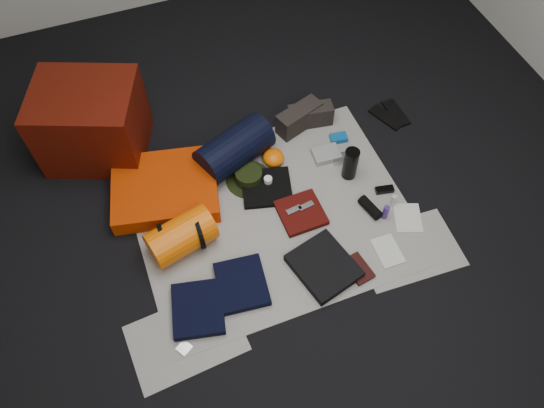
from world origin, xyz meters
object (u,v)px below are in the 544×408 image
object	(u,v)px
water_bottle	(350,164)
paperback_book	(358,269)
sleeping_pad	(165,189)
compact_camera	(341,159)
red_cabinet	(91,122)
navy_duffel	(235,149)
stuff_sack	(181,236)

from	to	relation	value
water_bottle	paperback_book	distance (m)	0.67
sleeping_pad	water_bottle	xyz separation A→B (m)	(1.12, -0.27, 0.06)
compact_camera	paperback_book	bearing A→B (deg)	-104.11
red_cabinet	paperback_book	bearing A→B (deg)	-27.81
red_cabinet	water_bottle	xyz separation A→B (m)	(1.42, -0.78, -0.13)
water_bottle	navy_duffel	bearing A→B (deg)	150.30
stuff_sack	paperback_book	xyz separation A→B (m)	(0.88, -0.50, -0.10)
sleeping_pad	red_cabinet	bearing A→B (deg)	120.95
stuff_sack	water_bottle	world-z (taller)	water_bottle
red_cabinet	sleeping_pad	world-z (taller)	red_cabinet
navy_duffel	water_bottle	distance (m)	0.73
red_cabinet	water_bottle	world-z (taller)	red_cabinet
red_cabinet	compact_camera	xyz separation A→B (m)	(1.42, -0.66, -0.23)
sleeping_pad	stuff_sack	world-z (taller)	stuff_sack
red_cabinet	sleeping_pad	bearing A→B (deg)	-37.03
sleeping_pad	paperback_book	world-z (taller)	sleeping_pad
red_cabinet	sleeping_pad	distance (m)	0.62
paperback_book	navy_duffel	bearing A→B (deg)	102.35
navy_duffel	water_bottle	xyz separation A→B (m)	(0.63, -0.36, -0.01)
water_bottle	paperback_book	bearing A→B (deg)	-110.84
red_cabinet	stuff_sack	bearing A→B (deg)	-49.21
compact_camera	stuff_sack	bearing A→B (deg)	-164.11
stuff_sack	navy_duffel	bearing A→B (deg)	45.03
compact_camera	paperback_book	world-z (taller)	compact_camera
sleeping_pad	navy_duffel	size ratio (longest dim) A/B	1.32
navy_duffel	water_bottle	bearing A→B (deg)	-51.46
water_bottle	compact_camera	xyz separation A→B (m)	(0.00, 0.12, -0.09)
sleeping_pad	compact_camera	size ratio (longest dim) A/B	5.88
stuff_sack	compact_camera	distance (m)	1.14
water_bottle	paperback_book	size ratio (longest dim) A/B	1.30
stuff_sack	water_bottle	bearing A→B (deg)	6.23
navy_duffel	sleeping_pad	bearing A→B (deg)	169.01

